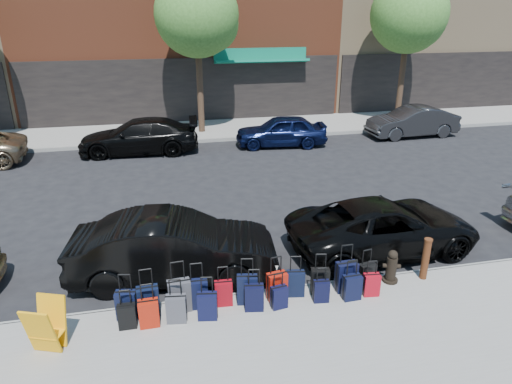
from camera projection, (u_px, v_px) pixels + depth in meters
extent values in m
plane|color=black|center=(219.00, 213.00, 13.85)|extent=(120.00, 120.00, 0.00)
cube|color=gray|center=(270.00, 361.00, 7.93)|extent=(60.00, 4.00, 0.15)
cube|color=gray|center=(191.00, 131.00, 22.88)|extent=(60.00, 4.00, 0.15)
cube|color=gray|center=(248.00, 295.00, 9.76)|extent=(60.00, 0.08, 0.15)
cube|color=gray|center=(195.00, 141.00, 21.05)|extent=(60.00, 0.08, 0.15)
cube|color=black|center=(186.00, 92.00, 24.04)|extent=(16.66, 0.15, 3.40)
cube|color=#0C6D52|center=(262.00, 61.00, 23.95)|extent=(5.00, 0.91, 0.27)
cube|color=#0C6D52|center=(261.00, 54.00, 24.09)|extent=(5.00, 0.10, 0.60)
cube|color=black|center=(456.00, 82.00, 27.20)|extent=(14.70, 0.15, 3.40)
cylinder|color=black|center=(200.00, 82.00, 21.60)|extent=(0.30, 0.30, 4.80)
sphere|color=#3A6E24|center=(197.00, 15.00, 20.49)|extent=(3.80, 3.80, 3.80)
sphere|color=#3A6E24|center=(210.00, 24.00, 20.75)|extent=(2.58, 2.58, 2.58)
cylinder|color=black|center=(402.00, 75.00, 23.67)|extent=(0.30, 0.30, 4.80)
sphere|color=#3A6E24|center=(409.00, 14.00, 22.56)|extent=(3.80, 3.80, 3.80)
sphere|color=#3A6E24|center=(419.00, 22.00, 22.82)|extent=(2.58, 2.58, 2.58)
cube|color=black|center=(127.00, 305.00, 8.82)|extent=(0.43, 0.28, 0.59)
cylinder|color=black|center=(123.00, 277.00, 8.58)|extent=(0.22, 0.07, 0.03)
cube|color=black|center=(148.00, 301.00, 8.92)|extent=(0.43, 0.25, 0.62)
cylinder|color=black|center=(145.00, 271.00, 8.66)|extent=(0.23, 0.05, 0.03)
cube|color=#3B3B40|center=(180.00, 296.00, 9.04)|extent=(0.46, 0.28, 0.67)
cylinder|color=black|center=(177.00, 264.00, 8.77)|extent=(0.25, 0.05, 0.03)
cube|color=black|center=(198.00, 294.00, 9.14)|extent=(0.42, 0.24, 0.61)
cylinder|color=black|center=(196.00, 265.00, 8.90)|extent=(0.23, 0.04, 0.03)
cube|color=maroon|center=(224.00, 293.00, 9.24)|extent=(0.37, 0.22, 0.53)
cylinder|color=black|center=(223.00, 269.00, 9.03)|extent=(0.20, 0.04, 0.03)
cube|color=black|center=(247.00, 289.00, 9.29)|extent=(0.45, 0.30, 0.62)
cylinder|color=black|center=(247.00, 261.00, 9.03)|extent=(0.23, 0.07, 0.03)
cube|color=#A1160A|center=(277.00, 286.00, 9.41)|extent=(0.43, 0.28, 0.60)
cylinder|color=black|center=(277.00, 259.00, 9.16)|extent=(0.23, 0.07, 0.03)
cube|color=black|center=(295.00, 283.00, 9.55)|extent=(0.40, 0.27, 0.56)
cylinder|color=black|center=(296.00, 258.00, 9.32)|extent=(0.21, 0.07, 0.03)
cube|color=black|center=(320.00, 281.00, 9.63)|extent=(0.41, 0.28, 0.56)
cylinder|color=black|center=(322.00, 256.00, 9.40)|extent=(0.21, 0.07, 0.03)
cube|color=black|center=(346.00, 277.00, 9.69)|extent=(0.45, 0.25, 0.66)
cylinder|color=black|center=(349.00, 247.00, 9.42)|extent=(0.25, 0.04, 0.03)
cube|color=black|center=(367.00, 275.00, 9.86)|extent=(0.39, 0.25, 0.54)
cylinder|color=black|center=(369.00, 251.00, 9.64)|extent=(0.21, 0.06, 0.03)
cube|color=black|center=(127.00, 316.00, 8.58)|extent=(0.33, 0.19, 0.49)
cylinder|color=black|center=(124.00, 292.00, 8.38)|extent=(0.19, 0.03, 0.03)
cube|color=#A31B0A|center=(149.00, 313.00, 8.61)|extent=(0.38, 0.22, 0.55)
cylinder|color=black|center=(146.00, 286.00, 8.39)|extent=(0.21, 0.04, 0.03)
cube|color=#414046|center=(176.00, 309.00, 8.74)|extent=(0.41, 0.27, 0.56)
cylinder|color=black|center=(174.00, 282.00, 8.51)|extent=(0.21, 0.06, 0.03)
cube|color=black|center=(207.00, 306.00, 8.82)|extent=(0.41, 0.28, 0.56)
cylinder|color=black|center=(206.00, 279.00, 8.60)|extent=(0.21, 0.07, 0.03)
cube|color=black|center=(254.00, 297.00, 9.09)|extent=(0.41, 0.28, 0.55)
cylinder|color=black|center=(254.00, 271.00, 8.86)|extent=(0.21, 0.07, 0.03)
cube|color=black|center=(279.00, 297.00, 9.16)|extent=(0.35, 0.24, 0.47)
cylinder|color=black|center=(280.00, 275.00, 8.97)|extent=(0.18, 0.06, 0.03)
cube|color=black|center=(321.00, 291.00, 9.36)|extent=(0.34, 0.22, 0.47)
cylinder|color=black|center=(323.00, 270.00, 9.17)|extent=(0.18, 0.05, 0.03)
cube|color=black|center=(352.00, 287.00, 9.42)|extent=(0.38, 0.23, 0.55)
cylinder|color=black|center=(354.00, 262.00, 9.20)|extent=(0.21, 0.04, 0.03)
cube|color=#A00A18|center=(371.00, 285.00, 9.56)|extent=(0.35, 0.23, 0.49)
cylinder|color=black|center=(374.00, 263.00, 9.36)|extent=(0.19, 0.05, 0.03)
cylinder|color=black|center=(390.00, 280.00, 10.13)|extent=(0.35, 0.35, 0.06)
cylinder|color=black|center=(391.00, 268.00, 10.02)|extent=(0.23, 0.23, 0.54)
sphere|color=black|center=(393.00, 255.00, 9.89)|extent=(0.21, 0.21, 0.21)
cylinder|color=black|center=(392.00, 266.00, 10.00)|extent=(0.39, 0.21, 0.10)
cylinder|color=#38190C|center=(426.00, 259.00, 10.07)|extent=(0.16, 0.16, 0.96)
cylinder|color=#38190C|center=(429.00, 240.00, 9.89)|extent=(0.18, 0.18, 0.04)
cube|color=#F7A40D|center=(41.00, 333.00, 7.79)|extent=(0.58, 0.41, 0.95)
cube|color=#F7A40D|center=(52.00, 320.00, 8.11)|extent=(0.58, 0.41, 0.95)
cube|color=#F7A40D|center=(48.00, 333.00, 8.01)|extent=(0.62, 0.51, 0.02)
imported|color=black|center=(174.00, 248.00, 10.28)|extent=(4.77, 2.12, 1.52)
imported|color=black|center=(384.00, 227.00, 11.49)|extent=(4.95, 2.49, 1.34)
imported|color=black|center=(139.00, 136.00, 19.39)|extent=(5.13, 2.36, 1.45)
imported|color=#0D1439|center=(281.00, 131.00, 20.40)|extent=(4.21, 2.10, 1.38)
imported|color=#2E2E30|center=(412.00, 122.00, 21.92)|extent=(4.40, 1.66, 1.43)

